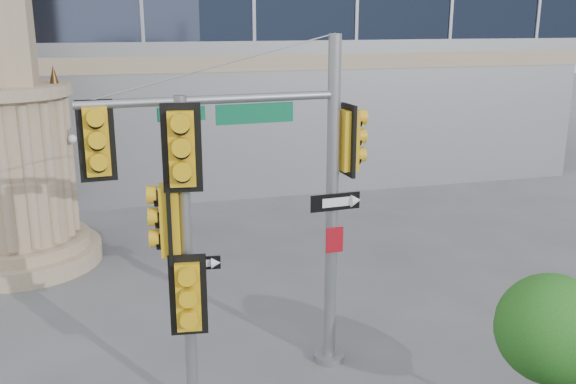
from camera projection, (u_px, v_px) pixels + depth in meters
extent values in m
cylinder|color=#9A8768|center=(23.00, 254.00, 18.44)|extent=(4.40, 4.40, 0.50)
cylinder|color=#9A8768|center=(21.00, 241.00, 18.33)|extent=(3.80, 3.80, 0.30)
cylinder|color=#9A8768|center=(13.00, 168.00, 17.77)|extent=(3.00, 3.00, 4.00)
cylinder|color=#9A8768|center=(4.00, 90.00, 17.20)|extent=(3.50, 3.50, 0.30)
cone|color=#472D14|center=(53.00, 74.00, 17.43)|extent=(0.24, 0.24, 0.50)
cylinder|color=slate|center=(329.00, 357.00, 13.23)|extent=(0.61, 0.61, 0.13)
cylinder|color=slate|center=(332.00, 208.00, 12.38)|extent=(0.24, 0.24, 6.56)
cylinder|color=slate|center=(212.00, 100.00, 11.07)|extent=(4.59, 0.48, 0.15)
cube|color=#0B633D|center=(255.00, 113.00, 11.37)|extent=(1.42, 0.14, 0.35)
cube|color=gold|center=(96.00, 141.00, 10.60)|extent=(0.62, 0.35, 1.37)
cube|color=gold|center=(348.00, 140.00, 12.14)|extent=(0.35, 0.62, 1.37)
cube|color=black|center=(335.00, 202.00, 12.20)|extent=(1.01, 0.10, 0.33)
cube|color=maroon|center=(335.00, 240.00, 12.40)|extent=(0.35, 0.06, 0.50)
cylinder|color=slate|center=(187.00, 264.00, 10.79)|extent=(0.20, 0.20, 5.66)
cube|color=gold|center=(182.00, 148.00, 10.01)|extent=(0.66, 0.39, 1.41)
cube|color=gold|center=(170.00, 220.00, 10.55)|extent=(0.39, 0.66, 1.41)
cube|color=gold|center=(188.00, 295.00, 10.67)|extent=(0.66, 0.39, 1.41)
cube|color=black|center=(199.00, 263.00, 10.67)|extent=(0.70, 0.12, 0.23)
sphere|color=#16611B|center=(551.00, 329.00, 10.38)|extent=(1.80, 1.80, 1.80)
sphere|color=#16611B|center=(561.00, 334.00, 10.74)|extent=(1.12, 1.12, 1.12)
sphere|color=#16611B|center=(542.00, 349.00, 10.16)|extent=(0.94, 0.94, 0.94)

